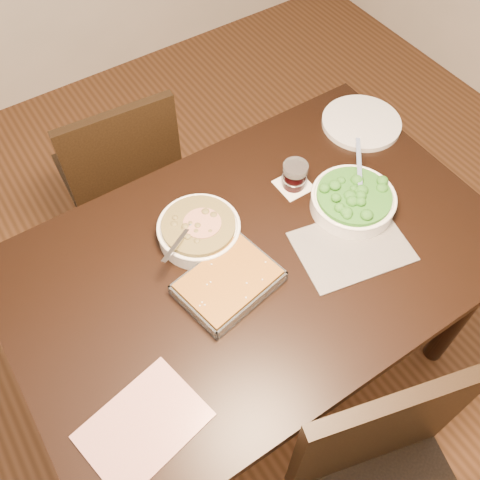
# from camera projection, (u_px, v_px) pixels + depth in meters

# --- Properties ---
(ground) EXTENTS (4.00, 4.00, 0.00)m
(ground) POSITION_uv_depth(u_px,v_px,m) (253.00, 360.00, 2.13)
(ground) COLOR #3F2412
(ground) RESTS_ON ground
(table) EXTENTS (1.40, 0.90, 0.75)m
(table) POSITION_uv_depth(u_px,v_px,m) (257.00, 274.00, 1.59)
(table) COLOR black
(table) RESTS_ON ground
(magazine_a) EXTENTS (0.31, 0.25, 0.01)m
(magazine_a) POSITION_uv_depth(u_px,v_px,m) (144.00, 426.00, 1.24)
(magazine_a) COLOR #A83032
(magazine_a) RESTS_ON table
(magazine_b) EXTENTS (0.35, 0.28, 0.01)m
(magazine_b) POSITION_uv_depth(u_px,v_px,m) (352.00, 247.00, 1.53)
(magazine_b) COLOR #222128
(magazine_b) RESTS_ON table
(coaster) EXTENTS (0.10, 0.10, 0.00)m
(coaster) POSITION_uv_depth(u_px,v_px,m) (293.00, 185.00, 1.67)
(coaster) COLOR white
(coaster) RESTS_ON table
(stew_bowl) EXTENTS (0.24, 0.24, 0.09)m
(stew_bowl) POSITION_uv_depth(u_px,v_px,m) (199.00, 230.00, 1.53)
(stew_bowl) COLOR white
(stew_bowl) RESTS_ON table
(broccoli_bowl) EXTENTS (0.25, 0.26, 0.10)m
(broccoli_bowl) POSITION_uv_depth(u_px,v_px,m) (353.00, 200.00, 1.59)
(broccoli_bowl) COLOR white
(broccoli_bowl) RESTS_ON table
(baking_dish) EXTENTS (0.29, 0.24, 0.05)m
(baking_dish) POSITION_uv_depth(u_px,v_px,m) (229.00, 283.00, 1.44)
(baking_dish) COLOR silver
(baking_dish) RESTS_ON table
(wine_tumbler) EXTENTS (0.08, 0.08, 0.09)m
(wine_tumbler) POSITION_uv_depth(u_px,v_px,m) (295.00, 175.00, 1.63)
(wine_tumbler) COLOR black
(wine_tumbler) RESTS_ON coaster
(dinner_plate) EXTENTS (0.27, 0.27, 0.02)m
(dinner_plate) POSITION_uv_depth(u_px,v_px,m) (361.00, 123.00, 1.82)
(dinner_plate) COLOR silver
(dinner_plate) RESTS_ON table
(chair_far) EXTENTS (0.44, 0.44, 0.87)m
(chair_far) POSITION_uv_depth(u_px,v_px,m) (122.00, 174.00, 2.05)
(chair_far) COLOR black
(chair_far) RESTS_ON ground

